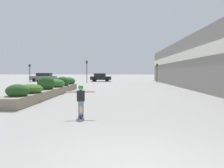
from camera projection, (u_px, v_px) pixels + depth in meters
name	position (u px, v px, depth m)	size (l,w,h in m)	color
building_wall_right	(198.00, 62.00, 18.65)	(0.67, 44.65, 5.54)	gray
planter_box	(52.00, 88.00, 15.74)	(1.48, 12.44, 1.51)	gray
skateboard	(81.00, 115.00, 7.97)	(0.29, 0.82, 0.09)	navy
skateboarder	(81.00, 97.00, 7.93)	(1.11, 0.24, 1.19)	tan
car_leftmost	(101.00, 77.00, 38.20)	(3.93, 1.86, 1.57)	black
car_center_left	(44.00, 77.00, 38.06)	(4.75, 1.89, 1.63)	slate
traffic_light_left	(87.00, 68.00, 34.41)	(0.28, 0.30, 3.76)	black
traffic_light_right	(157.00, 70.00, 34.06)	(0.28, 0.30, 3.18)	black
traffic_light_far_left	(30.00, 70.00, 35.13)	(0.28, 0.30, 3.16)	black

